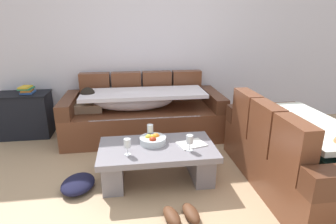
# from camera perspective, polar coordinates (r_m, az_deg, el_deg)

# --- Properties ---
(ground_plane) EXTENTS (14.00, 14.00, 0.00)m
(ground_plane) POSITION_cam_1_polar(r_m,az_deg,el_deg) (2.77, 1.31, -17.58)
(ground_plane) COLOR tan
(back_wall) EXTENTS (9.00, 0.10, 2.70)m
(back_wall) POSITION_cam_1_polar(r_m,az_deg,el_deg) (4.38, -3.31, 14.74)
(back_wall) COLOR silver
(back_wall) RESTS_ON ground_plane
(couch_along_wall) EXTENTS (2.23, 0.92, 0.88)m
(couch_along_wall) POSITION_cam_1_polar(r_m,az_deg,el_deg) (4.05, -5.42, -0.34)
(couch_along_wall) COLOR brown
(couch_along_wall) RESTS_ON ground_plane
(couch_near_window) EXTENTS (0.92, 1.74, 0.88)m
(couch_near_window) POSITION_cam_1_polar(r_m,az_deg,el_deg) (3.12, 24.82, -7.88)
(couch_near_window) COLOR brown
(couch_near_window) RESTS_ON ground_plane
(coffee_table) EXTENTS (1.20, 0.68, 0.38)m
(coffee_table) POSITION_cam_1_polar(r_m,az_deg,el_deg) (2.96, -2.20, -9.59)
(coffee_table) COLOR gray
(coffee_table) RESTS_ON ground_plane
(fruit_bowl) EXTENTS (0.28, 0.28, 0.10)m
(fruit_bowl) POSITION_cam_1_polar(r_m,az_deg,el_deg) (2.95, -3.14, -5.71)
(fruit_bowl) COLOR silver
(fruit_bowl) RESTS_ON coffee_table
(wine_glass_near_left) EXTENTS (0.07, 0.07, 0.17)m
(wine_glass_near_left) POSITION_cam_1_polar(r_m,az_deg,el_deg) (2.71, -8.37, -6.49)
(wine_glass_near_left) COLOR silver
(wine_glass_near_left) RESTS_ON coffee_table
(wine_glass_near_right) EXTENTS (0.07, 0.07, 0.17)m
(wine_glass_near_right) POSITION_cam_1_polar(r_m,az_deg,el_deg) (2.77, 4.49, -5.75)
(wine_glass_near_right) COLOR silver
(wine_glass_near_right) RESTS_ON coffee_table
(wine_glass_far_back) EXTENTS (0.07, 0.07, 0.17)m
(wine_glass_far_back) POSITION_cam_1_polar(r_m,az_deg,el_deg) (3.04, -3.69, -3.51)
(wine_glass_far_back) COLOR silver
(wine_glass_far_back) RESTS_ON coffee_table
(open_magazine) EXTENTS (0.33, 0.28, 0.01)m
(open_magazine) POSITION_cam_1_polar(r_m,az_deg,el_deg) (2.95, 4.84, -6.55)
(open_magazine) COLOR white
(open_magazine) RESTS_ON coffee_table
(side_cabinet) EXTENTS (0.72, 0.44, 0.64)m
(side_cabinet) POSITION_cam_1_polar(r_m,az_deg,el_deg) (4.52, -27.29, -0.50)
(side_cabinet) COLOR black
(side_cabinet) RESTS_ON ground_plane
(book_stack_on_cabinet) EXTENTS (0.20, 0.23, 0.10)m
(book_stack_on_cabinet) POSITION_cam_1_polar(r_m,az_deg,el_deg) (4.41, -27.04, 4.11)
(book_stack_on_cabinet) COLOR #2D569E
(book_stack_on_cabinet) RESTS_ON side_cabinet
(pair_of_shoes) EXTENTS (0.34, 0.30, 0.09)m
(pair_of_shoes) POSITION_cam_1_polar(r_m,az_deg,el_deg) (2.53, 2.78, -20.34)
(pair_of_shoes) COLOR #59331E
(pair_of_shoes) RESTS_ON ground_plane
(crumpled_garment) EXTENTS (0.40, 0.46, 0.12)m
(crumpled_garment) POSITION_cam_1_polar(r_m,az_deg,el_deg) (3.02, -18.01, -13.88)
(crumpled_garment) COLOR #191933
(crumpled_garment) RESTS_ON ground_plane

